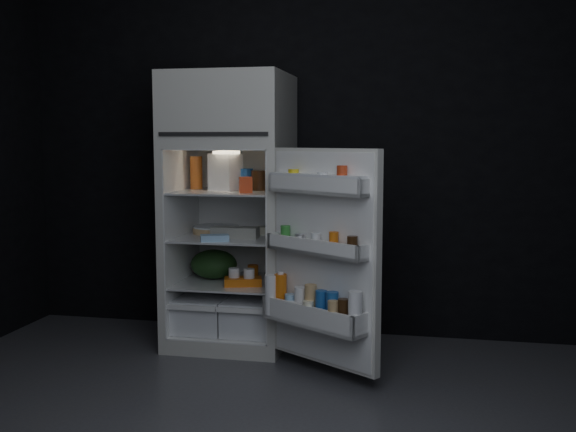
% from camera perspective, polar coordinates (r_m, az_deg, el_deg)
% --- Properties ---
extents(floor, '(4.00, 3.40, 0.00)m').
position_cam_1_polar(floor, '(3.35, -4.43, -17.46)').
color(floor, '#4D4D52').
rests_on(floor, ground).
extents(wall_back, '(4.00, 0.00, 2.70)m').
position_cam_1_polar(wall_back, '(4.71, 1.21, 6.40)').
color(wall_back, black).
rests_on(wall_back, ground).
extents(refrigerator, '(0.76, 0.71, 1.78)m').
position_cam_1_polar(refrigerator, '(4.46, -4.83, 1.30)').
color(refrigerator, silver).
rests_on(refrigerator, ground).
extents(fridge_door, '(0.71, 0.55, 1.22)m').
position_cam_1_polar(fridge_door, '(3.78, 2.79, -3.88)').
color(fridge_door, silver).
rests_on(fridge_door, ground).
extents(milk_jug, '(0.21, 0.21, 0.24)m').
position_cam_1_polar(milk_jug, '(4.43, -5.32, 3.73)').
color(milk_jug, white).
rests_on(milk_jug, refrigerator).
extents(mayo_jar, '(0.12, 0.12, 0.14)m').
position_cam_1_polar(mayo_jar, '(4.47, -3.61, 3.13)').
color(mayo_jar, '#1C509A').
rests_on(mayo_jar, refrigerator).
extents(jam_jar, '(0.12, 0.12, 0.13)m').
position_cam_1_polar(jam_jar, '(4.41, -2.45, 3.02)').
color(jam_jar, black).
rests_on(jam_jar, refrigerator).
extents(amber_bottle, '(0.10, 0.10, 0.22)m').
position_cam_1_polar(amber_bottle, '(4.57, -7.78, 3.66)').
color(amber_bottle, '#D16421').
rests_on(amber_bottle, refrigerator).
extents(small_carton, '(0.09, 0.08, 0.10)m').
position_cam_1_polar(small_carton, '(4.21, -3.61, 2.64)').
color(small_carton, '#C03816').
rests_on(small_carton, refrigerator).
extents(egg_carton, '(0.31, 0.12, 0.07)m').
position_cam_1_polar(egg_carton, '(4.36, -4.51, -1.39)').
color(egg_carton, gray).
rests_on(egg_carton, refrigerator).
extents(pie, '(0.39, 0.39, 0.04)m').
position_cam_1_polar(pie, '(4.59, -6.11, -1.20)').
color(pie, tan).
rests_on(pie, refrigerator).
extents(flat_package, '(0.19, 0.15, 0.04)m').
position_cam_1_polar(flat_package, '(4.23, -6.23, -1.86)').
color(flat_package, '#8CB7D8').
rests_on(flat_package, refrigerator).
extents(wrapped_pkg, '(0.15, 0.13, 0.05)m').
position_cam_1_polar(wrapped_pkg, '(4.52, -1.84, -1.22)').
color(wrapped_pkg, '#F7F1CA').
rests_on(wrapped_pkg, refrigerator).
extents(produce_bag, '(0.39, 0.37, 0.20)m').
position_cam_1_polar(produce_bag, '(4.56, -6.30, -4.08)').
color(produce_bag, '#193815').
rests_on(produce_bag, refrigerator).
extents(yogurt_tray, '(0.26, 0.19, 0.05)m').
position_cam_1_polar(yogurt_tray, '(4.35, -3.82, -5.56)').
color(yogurt_tray, orange).
rests_on(yogurt_tray, refrigerator).
extents(small_can_red, '(0.08, 0.08, 0.09)m').
position_cam_1_polar(small_can_red, '(4.56, -2.98, -4.72)').
color(small_can_red, orange).
rests_on(small_can_red, refrigerator).
extents(small_can_silver, '(0.08, 0.08, 0.09)m').
position_cam_1_polar(small_can_silver, '(4.57, -0.97, -4.70)').
color(small_can_silver, silver).
rests_on(small_can_silver, refrigerator).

